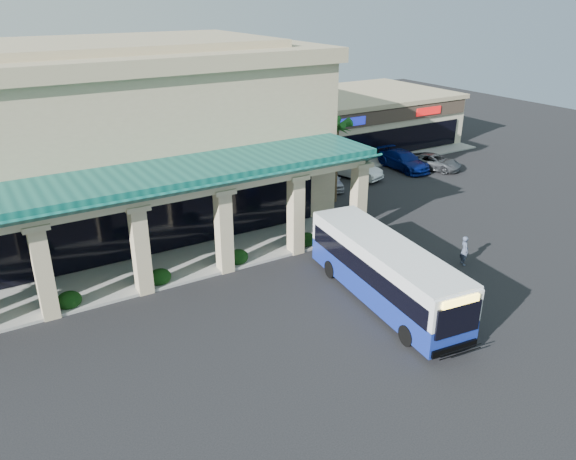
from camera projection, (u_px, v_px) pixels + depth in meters
ground at (326, 297)px, 27.94m from camera, size 110.00×110.00×0.00m
main_building at (72, 139)px, 34.42m from camera, size 30.80×14.80×11.35m
arcade at (120, 232)px, 28.31m from camera, size 30.00×6.20×5.70m
strip_mall at (336, 121)px, 54.45m from camera, size 22.50×12.50×4.90m
palm_0 at (336, 157)px, 39.35m from camera, size 2.40×2.40×6.60m
palm_1 at (323, 151)px, 42.34m from camera, size 2.40×2.40×5.80m
broadleaf_tree at (268, 147)px, 45.50m from camera, size 2.60×2.60×4.81m
transit_bus at (384, 273)px, 27.01m from camera, size 3.87×11.22×3.07m
pedestrian at (464, 250)px, 30.96m from camera, size 0.61×0.72×1.69m
car_silver at (329, 179)px, 43.26m from camera, size 2.94×4.35×1.37m
car_white at (354, 168)px, 45.51m from camera, size 3.03×5.07×1.58m
car_red at (404, 160)px, 47.68m from camera, size 2.38×5.39×1.54m
car_gray at (434, 162)px, 47.75m from camera, size 3.88×5.15×1.30m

